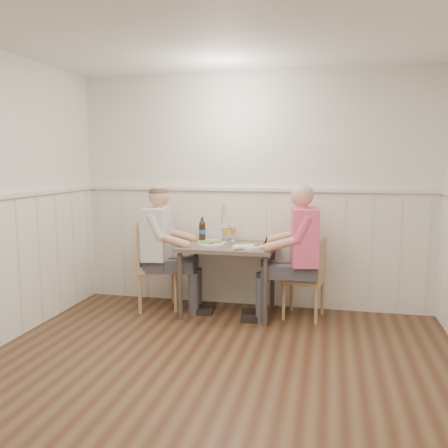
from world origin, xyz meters
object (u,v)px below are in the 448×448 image
dining_table (228,254)px  grass_vase (221,223)px  diner_cream (161,258)px  chair_right (309,276)px  beer_bottle (202,230)px  chair_left (151,263)px  man_in_pink (299,263)px

dining_table → grass_vase: 0.41m
dining_table → diner_cream: diner_cream is taller
chair_right → beer_bottle: bearing=172.1°
diner_cream → grass_vase: (0.60, 0.30, 0.36)m
chair_left → diner_cream: (0.13, -0.04, 0.07)m
man_in_pink → diner_cream: (-1.49, 0.00, -0.01)m
grass_vase → diner_cream: bearing=-153.9°
dining_table → diner_cream: size_ratio=0.70×
dining_table → chair_left: 0.88m
diner_cream → beer_bottle: size_ratio=5.33×
chair_right → chair_left: size_ratio=0.88×
chair_right → man_in_pink: (-0.09, -0.10, 0.15)m
man_in_pink → diner_cream: 1.49m
grass_vase → beer_bottle: bearing=-169.7°
chair_left → diner_cream: bearing=-17.0°
dining_table → chair_right: (0.85, 0.04, -0.20)m
beer_bottle → diner_cream: bearing=-146.9°
chair_left → grass_vase: 0.89m
man_in_pink → dining_table: bearing=176.1°
beer_bottle → grass_vase: grass_vase is taller
chair_right → beer_bottle: 1.27m
chair_left → diner_cream: 0.16m
chair_right → beer_bottle: (-1.19, 0.17, 0.42)m
dining_table → grass_vase: (-0.13, 0.25, 0.29)m
chair_left → chair_right: bearing=1.7°
diner_cream → grass_vase: size_ratio=3.22×
man_in_pink → beer_bottle: (-1.10, 0.26, 0.27)m
chair_right → beer_bottle: beer_bottle is taller
grass_vase → chair_right: bearing=-11.7°
chair_right → man_in_pink: bearing=-134.1°
diner_cream → beer_bottle: 0.55m
dining_table → chair_left: bearing=-179.5°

